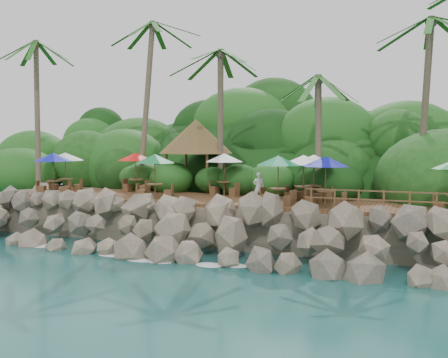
% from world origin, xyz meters
% --- Properties ---
extents(ground, '(140.00, 140.00, 0.00)m').
position_xyz_m(ground, '(0.00, 0.00, 0.00)').
color(ground, '#19514F').
rests_on(ground, ground).
extents(land_base, '(32.00, 25.20, 2.10)m').
position_xyz_m(land_base, '(0.00, 16.00, 1.05)').
color(land_base, gray).
rests_on(land_base, ground).
extents(jungle_hill, '(44.80, 28.00, 15.40)m').
position_xyz_m(jungle_hill, '(0.00, 23.50, 0.00)').
color(jungle_hill, '#143811').
rests_on(jungle_hill, ground).
extents(seawall, '(29.00, 4.00, 2.30)m').
position_xyz_m(seawall, '(0.00, 2.00, 1.15)').
color(seawall, gray).
rests_on(seawall, ground).
extents(terrace, '(26.00, 5.00, 0.20)m').
position_xyz_m(terrace, '(0.00, 6.00, 2.20)').
color(terrace, brown).
rests_on(terrace, land_base).
extents(jungle_foliage, '(44.00, 16.00, 12.00)m').
position_xyz_m(jungle_foliage, '(0.00, 15.00, 0.00)').
color(jungle_foliage, '#143811').
rests_on(jungle_foliage, ground).
extents(foam_line, '(25.20, 0.80, 0.06)m').
position_xyz_m(foam_line, '(0.00, 0.30, 0.03)').
color(foam_line, white).
rests_on(foam_line, ground).
extents(palms, '(33.25, 7.11, 12.47)m').
position_xyz_m(palms, '(0.73, 8.63, 11.81)').
color(palms, brown).
rests_on(palms, ground).
extents(palapa, '(4.77, 4.77, 4.60)m').
position_xyz_m(palapa, '(-3.49, 9.78, 5.79)').
color(palapa, brown).
rests_on(palapa, ground).
extents(dining_clusters, '(24.63, 5.44, 2.48)m').
position_xyz_m(dining_clusters, '(0.98, 5.73, 4.36)').
color(dining_clusters, brown).
rests_on(dining_clusters, terrace).
extents(railing, '(7.20, 0.10, 1.00)m').
position_xyz_m(railing, '(8.72, 3.65, 2.91)').
color(railing, brown).
rests_on(railing, terrace).
extents(waiter, '(0.66, 0.53, 1.58)m').
position_xyz_m(waiter, '(2.33, 5.09, 3.09)').
color(waiter, silver).
rests_on(waiter, terrace).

